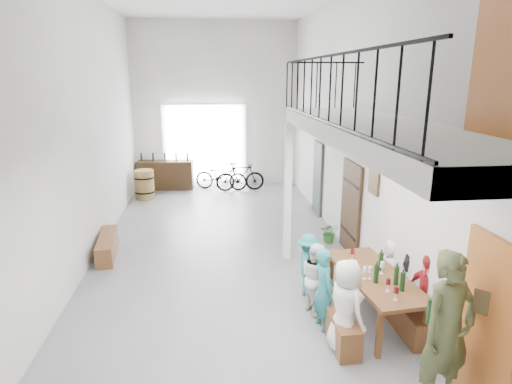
{
  "coord_description": "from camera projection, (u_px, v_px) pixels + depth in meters",
  "views": [
    {
      "loc": [
        -0.29,
        -8.73,
        3.73
      ],
      "look_at": [
        0.64,
        -0.5,
        1.48
      ],
      "focal_mm": 30.0,
      "sensor_mm": 36.0,
      "label": 1
    }
  ],
  "objects": [
    {
      "name": "floor",
      "position": [
        224.0,
        252.0,
        9.38
      ],
      "size": [
        12.0,
        12.0,
        0.0
      ],
      "primitive_type": "plane",
      "color": "slate",
      "rests_on": "ground"
    },
    {
      "name": "room_walls",
      "position": [
        221.0,
        85.0,
        8.45
      ],
      "size": [
        12.0,
        12.0,
        12.0
      ],
      "color": "white",
      "rests_on": "ground"
    },
    {
      "name": "gateway_portal",
      "position": [
        205.0,
        146.0,
        14.67
      ],
      "size": [
        2.8,
        0.08,
        2.8
      ],
      "primitive_type": "cube",
      "color": "white",
      "rests_on": "ground"
    },
    {
      "name": "right_wall_decor",
      "position": [
        382.0,
        194.0,
        7.43
      ],
      "size": [
        0.07,
        8.28,
        5.07
      ],
      "color": "#A35520",
      "rests_on": "ground"
    },
    {
      "name": "balcony",
      "position": [
        375.0,
        134.0,
        5.82
      ],
      "size": [
        1.52,
        5.62,
        4.0
      ],
      "color": "white",
      "rests_on": "ground"
    },
    {
      "name": "tasting_table",
      "position": [
        374.0,
        279.0,
        6.58
      ],
      "size": [
        1.03,
        2.11,
        0.79
      ],
      "rotation": [
        0.0,
        0.0,
        0.1
      ],
      "color": "brown",
      "rests_on": "ground"
    },
    {
      "name": "bench_inner",
      "position": [
        331.0,
        311.0,
        6.6
      ],
      "size": [
        0.32,
        1.98,
        0.46
      ],
      "primitive_type": "cube",
      "rotation": [
        0.0,
        0.0,
        -0.0
      ],
      "color": "brown",
      "rests_on": "ground"
    },
    {
      "name": "bench_wall",
      "position": [
        394.0,
        305.0,
        6.79
      ],
      "size": [
        0.26,
        1.89,
        0.43
      ],
      "primitive_type": "cube",
      "rotation": [
        0.0,
        0.0,
        0.01
      ],
      "color": "brown",
      "rests_on": "ground"
    },
    {
      "name": "tableware",
      "position": [
        382.0,
        272.0,
        6.32
      ],
      "size": [
        0.47,
        1.4,
        0.35
      ],
      "color": "black",
      "rests_on": "tasting_table"
    },
    {
      "name": "side_bench",
      "position": [
        107.0,
        246.0,
        9.16
      ],
      "size": [
        0.49,
        1.55,
        0.43
      ],
      "primitive_type": "cube",
      "rotation": [
        0.0,
        0.0,
        0.11
      ],
      "color": "brown",
      "rests_on": "ground"
    },
    {
      "name": "oak_barrel",
      "position": [
        145.0,
        184.0,
        13.35
      ],
      "size": [
        0.62,
        0.62,
        0.91
      ],
      "color": "olive",
      "rests_on": "ground"
    },
    {
      "name": "serving_counter",
      "position": [
        166.0,
        175.0,
        14.48
      ],
      "size": [
        1.87,
        0.65,
        0.97
      ],
      "primitive_type": "cube",
      "rotation": [
        0.0,
        0.0,
        -0.08
      ],
      "color": "#342112",
      "rests_on": "ground"
    },
    {
      "name": "counter_bottles",
      "position": [
        165.0,
        157.0,
        14.32
      ],
      "size": [
        1.59,
        0.21,
        0.28
      ],
      "color": "black",
      "rests_on": "serving_counter"
    },
    {
      "name": "guest_left_a",
      "position": [
        346.0,
        306.0,
        5.86
      ],
      "size": [
        0.63,
        0.77,
        1.36
      ],
      "primitive_type": "imported",
      "rotation": [
        0.0,
        0.0,
        1.91
      ],
      "color": "white",
      "rests_on": "ground"
    },
    {
      "name": "guest_left_b",
      "position": [
        324.0,
        289.0,
        6.41
      ],
      "size": [
        0.38,
        0.51,
        1.29
      ],
      "primitive_type": "imported",
      "rotation": [
        0.0,
        0.0,
        1.72
      ],
      "color": "#25787D",
      "rests_on": "ground"
    },
    {
      "name": "guest_left_c",
      "position": [
        316.0,
        277.0,
        6.9
      ],
      "size": [
        0.59,
        0.67,
        1.18
      ],
      "primitive_type": "imported",
      "rotation": [
        0.0,
        0.0,
        1.85
      ],
      "color": "white",
      "rests_on": "ground"
    },
    {
      "name": "guest_left_d",
      "position": [
        308.0,
        264.0,
        7.44
      ],
      "size": [
        0.56,
        0.79,
        1.12
      ],
      "primitive_type": "imported",
      "rotation": [
        0.0,
        0.0,
        1.35
      ],
      "color": "#25787D",
      "rests_on": "ground"
    },
    {
      "name": "guest_right_a",
      "position": [
        426.0,
        295.0,
        6.21
      ],
      "size": [
        0.47,
        0.81,
        1.29
      ],
      "primitive_type": "imported",
      "rotation": [
        0.0,
        0.0,
        -1.36
      ],
      "color": "#B01E25",
      "rests_on": "ground"
    },
    {
      "name": "guest_right_b",
      "position": [
        410.0,
        284.0,
        6.78
      ],
      "size": [
        0.45,
        1.04,
        1.08
      ],
      "primitive_type": "imported",
      "rotation": [
        0.0,
        0.0,
        -1.7
      ],
      "color": "black",
      "rests_on": "ground"
    },
    {
      "name": "guest_right_c",
      "position": [
        391.0,
        269.0,
        7.34
      ],
      "size": [
        0.43,
        0.57,
        1.05
      ],
      "primitive_type": "imported",
      "rotation": [
        0.0,
        0.0,
        -1.78
      ],
      "color": "white",
      "rests_on": "ground"
    },
    {
      "name": "host_standing",
      "position": [
        447.0,
        332.0,
        4.79
      ],
      "size": [
        0.79,
        0.61,
        1.92
      ],
      "primitive_type": "imported",
      "rotation": [
        0.0,
        0.0,
        0.24
      ],
      "color": "#454D2B",
      "rests_on": "ground"
    },
    {
      "name": "potted_plant",
      "position": [
        330.0,
        232.0,
        9.87
      ],
      "size": [
        0.53,
        0.5,
        0.48
      ],
      "primitive_type": "imported",
      "rotation": [
        0.0,
        0.0,
        -0.35
      ],
      "color": "#1C501C",
      "rests_on": "ground"
    },
    {
      "name": "bicycle_near",
      "position": [
        221.0,
        176.0,
        14.42
      ],
      "size": [
        1.89,
        1.15,
        0.94
      ],
      "primitive_type": "imported",
      "rotation": [
        0.0,
        0.0,
        1.25
      ],
      "color": "black",
      "rests_on": "ground"
    },
    {
      "name": "bicycle_far",
      "position": [
        240.0,
        177.0,
        14.25
      ],
      "size": [
        1.65,
        0.54,
        0.98
      ],
      "primitive_type": "imported",
      "rotation": [
        0.0,
        0.0,
        1.62
      ],
      "color": "black",
      "rests_on": "ground"
    }
  ]
}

